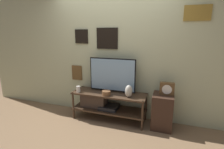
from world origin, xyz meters
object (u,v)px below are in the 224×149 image
(vase_urn_stoneware, at_px, (129,91))
(candle_jar, at_px, (78,89))
(television, at_px, (112,75))
(mantel_clock, at_px, (167,89))
(vase_wide_bowl, at_px, (106,93))

(vase_urn_stoneware, distance_m, candle_jar, 1.01)
(candle_jar, bearing_deg, television, 21.93)
(vase_urn_stoneware, height_order, candle_jar, vase_urn_stoneware)
(vase_urn_stoneware, bearing_deg, mantel_clock, 11.75)
(television, relative_size, mantel_clock, 3.72)
(vase_wide_bowl, bearing_deg, television, 80.44)
(television, height_order, mantel_clock, television)
(candle_jar, xyz_separation_m, mantel_clock, (1.66, 0.19, 0.13))
(vase_urn_stoneware, bearing_deg, television, 152.80)
(vase_wide_bowl, distance_m, mantel_clock, 1.10)
(mantel_clock, bearing_deg, vase_wide_bowl, -170.83)
(television, distance_m, mantel_clock, 1.05)
(television, distance_m, candle_jar, 0.73)
(vase_urn_stoneware, bearing_deg, candle_jar, -176.93)
(vase_wide_bowl, bearing_deg, candle_jar, -178.40)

